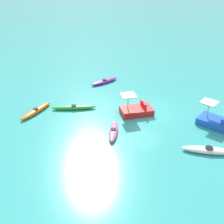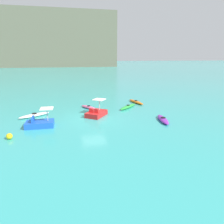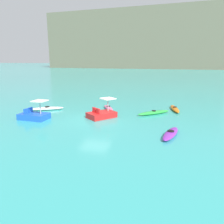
% 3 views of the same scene
% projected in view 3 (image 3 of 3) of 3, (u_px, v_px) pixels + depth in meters
% --- Properties ---
extents(ground_plane, '(600.00, 600.00, 0.00)m').
position_uv_depth(ground_plane, '(95.00, 119.00, 18.85)').
color(ground_plane, '#38ADA8').
extents(headland_cliff, '(106.85, 52.56, 33.16)m').
position_uv_depth(headland_cliff, '(137.00, 42.00, 143.22)').
color(headland_cliff, '#6B6651').
rests_on(headland_cliff, ground_plane).
extents(kayak_purple, '(1.41, 3.11, 0.37)m').
position_uv_depth(kayak_purple, '(171.00, 134.00, 14.63)').
color(kayak_purple, purple).
rests_on(kayak_purple, ground_plane).
extents(kayak_white, '(3.22, 2.20, 0.37)m').
position_uv_depth(kayak_white, '(47.00, 108.00, 22.18)').
color(kayak_white, white).
rests_on(kayak_white, ground_plane).
extents(kayak_orange, '(1.15, 3.39, 0.37)m').
position_uv_depth(kayak_orange, '(175.00, 109.00, 22.04)').
color(kayak_orange, orange).
rests_on(kayak_orange, ground_plane).
extents(kayak_pink, '(1.86, 2.55, 0.37)m').
position_uv_depth(kayak_pink, '(108.00, 108.00, 22.44)').
color(kayak_pink, pink).
rests_on(kayak_pink, ground_plane).
extents(kayak_green, '(3.06, 2.77, 0.37)m').
position_uv_depth(kayak_green, '(154.00, 113.00, 20.43)').
color(kayak_green, green).
rests_on(kayak_green, ground_plane).
extents(pedal_boat_red, '(2.68, 2.81, 1.68)m').
position_uv_depth(pedal_boat_red, '(102.00, 114.00, 19.22)').
color(pedal_boat_red, red).
rests_on(pedal_boat_red, ground_plane).
extents(pedal_boat_blue, '(2.52, 1.64, 1.68)m').
position_uv_depth(pedal_boat_blue, '(34.00, 115.00, 18.72)').
color(pedal_boat_blue, blue).
rests_on(pedal_boat_blue, ground_plane).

